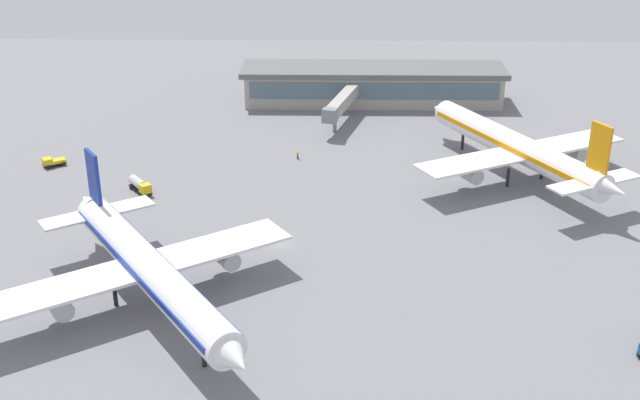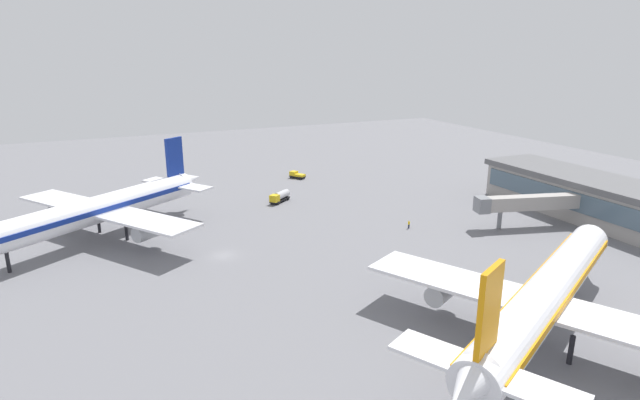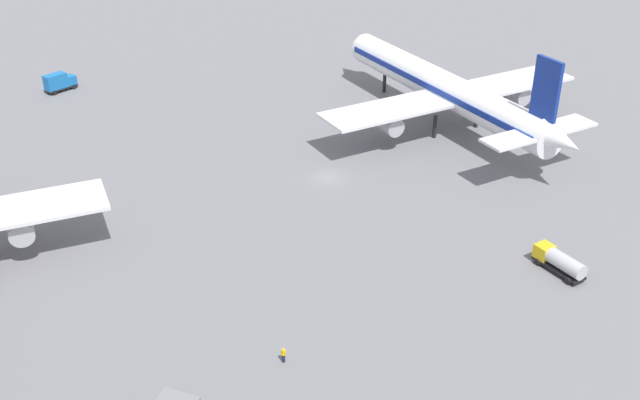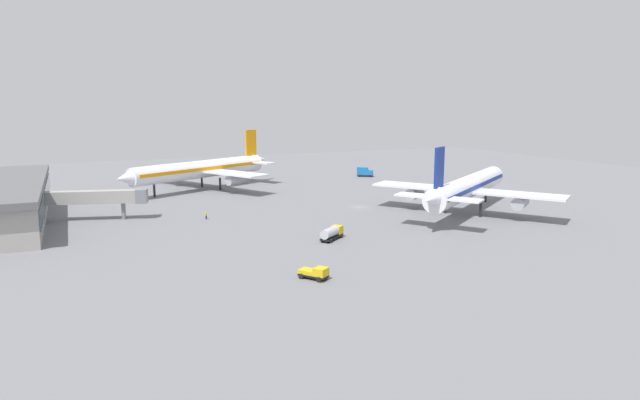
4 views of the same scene
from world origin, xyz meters
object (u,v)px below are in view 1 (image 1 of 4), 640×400
at_px(pushback_tractor, 53,162).
at_px(ground_crew_worker, 298,155).
at_px(fuel_truck, 140,185).
at_px(airplane_taxiing, 148,268).
at_px(airplane_at_gate, 517,147).

bearing_deg(pushback_tractor, ground_crew_worker, 151.70).
xyz_separation_m(pushback_tractor, fuel_truck, (-20.40, 12.53, 0.42)).
bearing_deg(ground_crew_worker, pushback_tractor, -51.97).
bearing_deg(airplane_taxiing, ground_crew_worker, 128.23).
xyz_separation_m(fuel_truck, ground_crew_worker, (-28.67, -17.45, -0.54)).
height_order(airplane_at_gate, airplane_taxiing, airplane_at_gate).
distance_m(airplane_at_gate, fuel_truck, 71.96).
relative_size(airplane_at_gate, fuel_truck, 8.39).
bearing_deg(fuel_truck, ground_crew_worker, 83.95).
distance_m(airplane_taxiing, pushback_tractor, 61.49).
bearing_deg(pushback_tractor, fuel_truck, 114.41).
xyz_separation_m(airplane_at_gate, pushback_tractor, (91.67, -3.85, -5.24)).
height_order(airplane_taxiing, pushback_tractor, airplane_taxiing).
bearing_deg(airplane_at_gate, fuel_truck, 69.22).
relative_size(airplane_taxiing, ground_crew_worker, 28.97).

